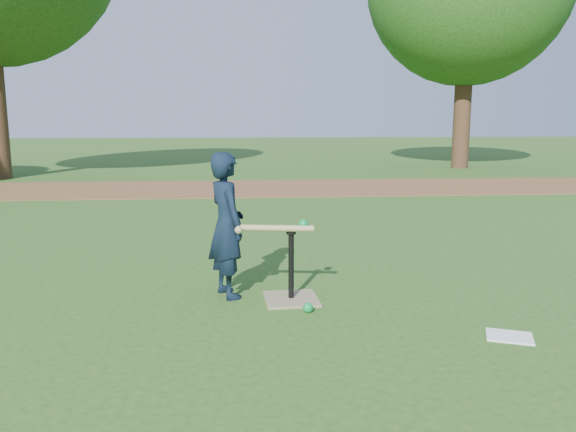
{
  "coord_description": "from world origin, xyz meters",
  "views": [
    {
      "loc": [
        -0.1,
        -4.42,
        1.47
      ],
      "look_at": [
        0.3,
        0.28,
        0.65
      ],
      "focal_mm": 35.0,
      "sensor_mm": 36.0,
      "label": 1
    }
  ],
  "objects": [
    {
      "name": "wiffle_ball_ground",
      "position": [
        0.41,
        -0.33,
        0.04
      ],
      "size": [
        0.08,
        0.08,
        0.08
      ],
      "primitive_type": "sphere",
      "color": "#0D933E",
      "rests_on": "ground"
    },
    {
      "name": "batting_tee",
      "position": [
        0.3,
        -0.02,
        0.11
      ],
      "size": [
        0.45,
        0.45,
        0.61
      ],
      "color": "#8D8059",
      "rests_on": "ground"
    },
    {
      "name": "clipboard",
      "position": [
        1.72,
        -0.94,
        0.01
      ],
      "size": [
        0.36,
        0.33,
        0.01
      ],
      "primitive_type": "cube",
      "rotation": [
        0.0,
        0.0,
        -0.39
      ],
      "color": "white",
      "rests_on": "ground"
    },
    {
      "name": "dirt_strip",
      "position": [
        0.0,
        7.5,
        0.01
      ],
      "size": [
        24.0,
        3.0,
        0.01
      ],
      "primitive_type": "cube",
      "color": "brown",
      "rests_on": "ground"
    },
    {
      "name": "ground",
      "position": [
        0.0,
        0.0,
        0.0
      ],
      "size": [
        80.0,
        80.0,
        0.0
      ],
      "primitive_type": "plane",
      "color": "#285116",
      "rests_on": "ground"
    },
    {
      "name": "child",
      "position": [
        -0.22,
        0.15,
        0.6
      ],
      "size": [
        0.44,
        0.52,
        1.21
      ],
      "primitive_type": "imported",
      "rotation": [
        0.0,
        0.0,
        1.98
      ],
      "color": "black",
      "rests_on": "ground"
    },
    {
      "name": "swing_action",
      "position": [
        0.2,
        -0.03,
        0.61
      ],
      "size": [
        0.63,
        0.19,
        0.09
      ],
      "color": "tan",
      "rests_on": "ground"
    }
  ]
}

